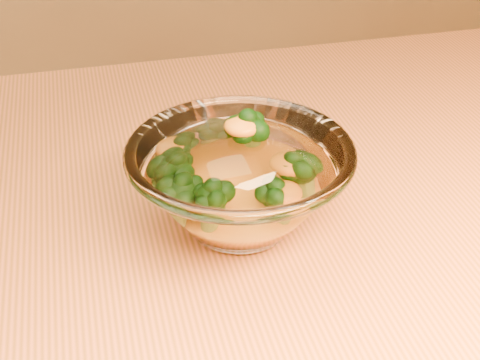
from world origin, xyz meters
The scene contains 4 objects.
table centered at (0.00, 0.00, 0.65)m, with size 1.20×0.80×0.75m.
glass_bowl centered at (0.10, 0.04, 0.79)m, with size 0.19×0.19×0.08m.
cheese_sauce centered at (0.10, 0.04, 0.78)m, with size 0.09×0.09×0.03m, color orange.
broccoli_heap centered at (0.09, 0.05, 0.80)m, with size 0.12×0.12×0.07m.
Camera 1 is at (-0.01, -0.40, 1.10)m, focal length 50.00 mm.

